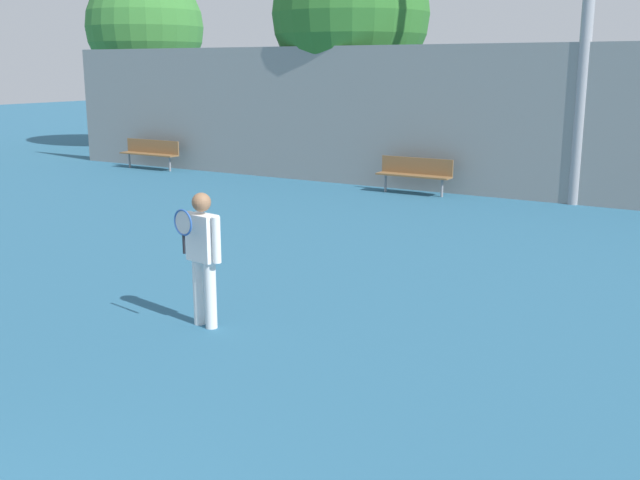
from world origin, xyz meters
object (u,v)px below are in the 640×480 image
object	(u,v)px
bench_courtside_far	(415,171)
tree_green_broad	(145,28)
tree_green_tall	(351,14)
tennis_player	(203,251)
bench_adjacent_court	(151,151)

from	to	relation	value
bench_courtside_far	tree_green_broad	xyz separation A→B (m)	(-12.96, 4.44, 3.87)
bench_courtside_far	tree_green_broad	world-z (taller)	tree_green_broad
tree_green_tall	tree_green_broad	bearing A→B (deg)	168.26
tennis_player	bench_courtside_far	world-z (taller)	tennis_player
bench_adjacent_court	tree_green_tall	size ratio (longest dim) A/B	0.31
bench_courtside_far	bench_adjacent_court	world-z (taller)	same
tennis_player	tree_green_tall	xyz separation A→B (m)	(-4.96, 12.50, 3.55)
tree_green_broad	tree_green_tall	bearing A→B (deg)	-11.74
tree_green_tall	tree_green_broad	size ratio (longest dim) A/B	1.02
tree_green_broad	bench_courtside_far	bearing A→B (deg)	-18.91
bench_adjacent_court	tree_green_broad	bearing A→B (deg)	133.77
bench_courtside_far	bench_adjacent_court	xyz separation A→B (m)	(-8.71, 0.00, 0.00)
bench_adjacent_court	tree_green_broad	xyz separation A→B (m)	(-4.25, 4.44, 3.87)
tennis_player	tree_green_broad	bearing A→B (deg)	145.33
bench_adjacent_court	tree_green_broad	distance (m)	7.26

